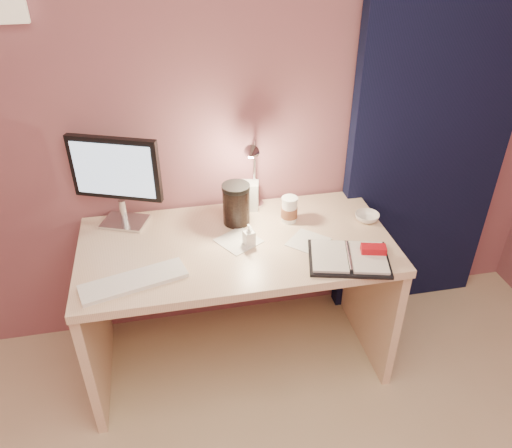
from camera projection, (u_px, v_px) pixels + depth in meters
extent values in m
plane|color=#8E5358|center=(221.00, 102.00, 2.26)|extent=(3.50, 0.00, 3.50)
cube|color=black|center=(434.00, 122.00, 2.46)|extent=(0.85, 0.08, 2.20)
cube|color=beige|center=(237.00, 246.00, 2.25)|extent=(1.40, 0.70, 0.04)
cube|color=beige|center=(95.00, 326.00, 2.33)|extent=(0.04, 0.66, 0.69)
cube|color=beige|center=(369.00, 289.00, 2.56)|extent=(0.04, 0.66, 0.69)
cube|color=beige|center=(228.00, 258.00, 2.69)|extent=(1.32, 0.03, 0.55)
cube|color=silver|center=(125.00, 222.00, 2.37)|extent=(0.24, 0.21, 0.01)
cylinder|color=silver|center=(123.00, 211.00, 2.33)|extent=(0.03, 0.03, 0.11)
cube|color=black|center=(116.00, 167.00, 2.21)|extent=(0.40, 0.18, 0.29)
cube|color=#A9C9E6|center=(118.00, 170.00, 2.19)|extent=(0.34, 0.14, 0.25)
cube|color=white|center=(134.00, 281.00, 2.00)|extent=(0.44, 0.23, 0.02)
cube|color=black|center=(349.00, 259.00, 2.12)|extent=(0.39, 0.33, 0.01)
cube|color=silver|center=(329.00, 256.00, 2.12)|extent=(0.20, 0.25, 0.01)
cube|color=silver|center=(368.00, 257.00, 2.11)|extent=(0.20, 0.25, 0.01)
cube|color=#B30F0F|center=(374.00, 249.00, 2.13)|extent=(0.12, 0.08, 0.03)
cube|color=silver|center=(308.00, 242.00, 2.24)|extent=(0.23, 0.23, 0.00)
cube|color=silver|center=(239.00, 241.00, 2.24)|extent=(0.23, 0.23, 0.00)
cylinder|color=white|center=(289.00, 210.00, 2.36)|extent=(0.07, 0.07, 0.12)
cylinder|color=brown|center=(289.00, 212.00, 2.36)|extent=(0.08, 0.08, 0.05)
cylinder|color=white|center=(290.00, 199.00, 2.32)|extent=(0.08, 0.08, 0.01)
imported|color=silver|center=(367.00, 217.00, 2.38)|extent=(0.13, 0.13, 0.04)
imported|color=white|center=(249.00, 235.00, 2.20)|extent=(0.06, 0.06, 0.10)
cylinder|color=black|center=(236.00, 206.00, 2.33)|extent=(0.13, 0.13, 0.18)
cube|color=silver|center=(249.00, 196.00, 2.45)|extent=(0.11, 0.10, 0.14)
cylinder|color=silver|center=(255.00, 204.00, 2.51)|extent=(0.09, 0.09, 0.02)
cylinder|color=silver|center=(254.00, 172.00, 2.41)|extent=(0.01, 0.01, 0.34)
cone|color=silver|center=(271.00, 153.00, 2.20)|extent=(0.08, 0.08, 0.07)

